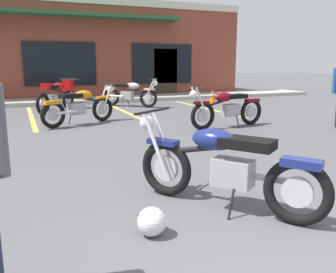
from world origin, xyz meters
name	(u,v)px	position (x,y,z in m)	size (l,w,h in m)	color
ground_plane	(135,157)	(0.00, 4.17, 0.00)	(80.00, 80.00, 0.00)	#515154
sidewalk_kerb	(65,101)	(0.00, 12.99, 0.07)	(22.00, 1.80, 0.14)	#A8A59E
brick_storefront_building	(53,50)	(0.00, 16.74, 2.06)	(16.38, 6.57, 4.10)	brown
painted_stall_lines	(81,115)	(0.00, 9.39, 0.00)	(8.31, 4.80, 0.01)	#DBCC4C
motorcycle_foreground_classic	(223,165)	(0.21, 1.82, 0.46)	(1.43, 1.82, 0.98)	black
motorcycle_red_sportbike	(58,94)	(-0.52, 10.45, 0.53)	(1.47, 1.80, 0.98)	black
motorcycle_black_cruiser	(227,108)	(2.82, 5.96, 0.46)	(2.10, 0.71, 0.98)	black
motorcycle_silver_naked	(80,106)	(-0.29, 7.70, 0.46)	(1.95, 1.21, 0.98)	black
motorcycle_blue_standard	(130,93)	(1.90, 10.77, 0.46)	(1.67, 1.64, 0.98)	black
helmet_on_pavement	(152,222)	(-0.68, 1.52, 0.13)	(0.26, 0.26, 0.26)	silver
traffic_cone	(212,97)	(5.03, 10.56, 0.26)	(0.34, 0.34, 0.53)	orange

